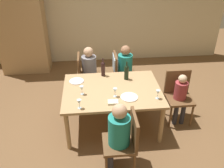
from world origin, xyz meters
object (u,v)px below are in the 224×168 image
object	(u,v)px
dining_table	(112,93)
chair_right_end	(178,93)
armoire_cabinet	(21,27)
wine_glass_near_right	(158,93)
dinner_plate_host	(129,97)
wine_glass_near_left	(115,91)
chair_far_right	(119,69)
person_woman_host	(91,69)
wine_glass_far	(82,89)
person_child_small	(181,95)
person_man_guest	(126,67)
chair_near	(125,139)
wine_glass_centre	(79,102)
person_man_bearded	(117,134)
chair_far_left	(85,73)
dinner_plate_guest_left	(77,81)
wine_bottle_dark_red	(126,72)
wine_bottle_tall_green	(103,68)

from	to	relation	value
dining_table	chair_right_end	bearing A→B (deg)	4.23
armoire_cabinet	wine_glass_near_right	world-z (taller)	armoire_cabinet
dinner_plate_host	wine_glass_near_left	bearing A→B (deg)	166.42
chair_far_right	wine_glass_near_left	size ratio (longest dim) A/B	6.17
person_woman_host	wine_glass_far	distance (m)	1.10
person_child_small	person_man_guest	bearing A→B (deg)	-51.32
wine_glass_far	wine_glass_near_left	bearing A→B (deg)	-12.39
armoire_cabinet	chair_near	distance (m)	3.90
chair_far_right	wine_glass_centre	distance (m)	1.65
armoire_cabinet	person_woman_host	world-z (taller)	armoire_cabinet
chair_far_right	wine_glass_near_left	bearing A→B (deg)	-10.00
wine_glass_near_right	dinner_plate_host	xyz separation A→B (m)	(-0.43, 0.07, -0.10)
person_man_bearded	dinner_plate_host	xyz separation A→B (m)	(0.27, 0.70, 0.10)
wine_glass_near_left	wine_glass_far	bearing A→B (deg)	167.61
wine_glass_near_left	wine_glass_near_right	xyz separation A→B (m)	(0.65, -0.12, 0.00)
armoire_cabinet	dining_table	distance (m)	3.04
person_woman_host	chair_far_left	bearing A→B (deg)	-90.00
dining_table	person_child_small	distance (m)	1.18
person_man_bearded	wine_glass_centre	world-z (taller)	person_man_bearded
chair_far_left	person_child_small	xyz separation A→B (m)	(1.63, -0.99, 0.03)
chair_far_right	person_child_small	size ratio (longest dim) A/B	0.98
chair_far_left	chair_right_end	distance (m)	1.85
chair_far_left	chair_near	size ratio (longest dim) A/B	1.00
person_man_guest	wine_glass_centre	world-z (taller)	person_man_guest
dinner_plate_guest_left	dinner_plate_host	bearing A→B (deg)	-34.97
person_child_small	wine_glass_far	size ratio (longest dim) A/B	6.28
person_man_guest	dinner_plate_guest_left	xyz separation A→B (m)	(-0.97, -0.65, 0.10)
wine_bottle_dark_red	dinner_plate_guest_left	xyz separation A→B (m)	(-0.87, 0.00, -0.14)
dinner_plate_host	person_woman_host	bearing A→B (deg)	115.08
dinner_plate_host	wine_bottle_tall_green	bearing A→B (deg)	115.52
armoire_cabinet	wine_glass_near_left	xyz separation A→B (m)	(1.93, -2.55, -0.26)
chair_near	chair_far_right	xyz separation A→B (m)	(0.15, 1.94, 0.06)
person_child_small	wine_bottle_dark_red	size ratio (longest dim) A/B	2.77
dinner_plate_host	person_man_bearded	bearing A→B (deg)	-111.03
chair_far_left	dinner_plate_guest_left	distance (m)	0.70
person_child_small	wine_glass_near_left	xyz separation A→B (m)	(-1.15, -0.19, 0.28)
chair_right_end	dining_table	bearing A→B (deg)	4.23
person_man_bearded	dinner_plate_host	size ratio (longest dim) A/B	4.04
person_man_guest	wine_glass_centre	xyz separation A→B (m)	(-0.91, -1.44, 0.20)
dining_table	dinner_plate_guest_left	distance (m)	0.67
wine_bottle_dark_red	wine_glass_near_right	distance (m)	0.76
chair_right_end	person_man_bearded	world-z (taller)	person_man_bearded
person_man_bearded	wine_bottle_dark_red	bearing A→B (deg)	-13.54
chair_far_left	armoire_cabinet	bearing A→B (deg)	-133.33
person_man_guest	wine_glass_far	bearing A→B (deg)	-39.19
wine_glass_near_right	person_man_bearded	bearing A→B (deg)	-137.82
armoire_cabinet	person_child_small	xyz separation A→B (m)	(3.08, -2.36, -0.54)
person_woman_host	wine_glass_far	bearing A→B (deg)	-8.13
person_man_guest	dinner_plate_host	world-z (taller)	person_man_guest
chair_far_left	person_woman_host	world-z (taller)	person_woman_host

